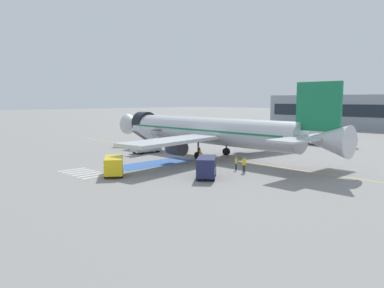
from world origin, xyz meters
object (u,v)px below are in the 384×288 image
boarding_stairs_forward (146,147)px  ground_crew_1 (236,162)px  ground_crew_2 (201,157)px  fuel_tanker (327,137)px  ground_crew_0 (200,153)px  ground_crew_3 (244,164)px  service_van_0 (207,166)px  service_van_1 (114,165)px  airliner (208,131)px

boarding_stairs_forward → ground_crew_1: bearing=-3.1°
ground_crew_2 → fuel_tanker: bearing=-108.9°
fuel_tanker → ground_crew_0: 29.29m
ground_crew_3 → boarding_stairs_forward: bearing=-48.4°
fuel_tanker → ground_crew_1: bearing=12.8°
service_van_0 → service_van_1: 10.65m
fuel_tanker → service_van_1: 44.40m
ground_crew_1 → ground_crew_2: (-5.81, -0.34, 0.09)m
fuel_tanker → service_van_1: bearing=1.0°
service_van_1 → ground_crew_0: 15.52m
ground_crew_0 → ground_crew_1: 9.51m
ground_crew_0 → service_van_1: bearing=133.4°
service_van_0 → ground_crew_2: service_van_0 is taller
airliner → service_van_0: size_ratio=9.58×
ground_crew_0 → ground_crew_2: size_ratio=0.94×
service_van_0 → airliner: bearing=93.2°
airliner → service_van_0: (10.94, -11.76, -2.55)m
fuel_tanker → service_van_1: (-3.83, -44.23, -0.43)m
fuel_tanker → ground_crew_2: 31.99m
ground_crew_0 → ground_crew_1: bearing=-159.1°
airliner → ground_crew_3: bearing=-117.6°
ground_crew_2 → ground_crew_3: size_ratio=0.98×
fuel_tanker → ground_crew_3: bearing=15.6°
ground_crew_1 → ground_crew_2: size_ratio=0.92×
airliner → boarding_stairs_forward: bearing=115.3°
fuel_tanker → ground_crew_0: bearing=-4.5°
airliner → service_van_1: 18.71m
ground_crew_3 → service_van_1: bearing=8.7°
fuel_tanker → service_van_1: fuel_tanker is taller
fuel_tanker → service_van_0: (4.55, -37.65, -0.32)m
boarding_stairs_forward → service_van_0: bearing=-19.1°
service_van_1 → airliner: bearing=-137.8°
airliner → ground_crew_2: size_ratio=23.40×
service_van_1 → ground_crew_3: service_van_1 is taller
fuel_tanker → ground_crew_3: size_ratio=5.75×
service_van_1 → ground_crew_3: size_ratio=2.60×
airliner → service_van_1: (2.56, -18.35, -2.66)m
airliner → service_van_0: bearing=-136.8°
service_van_0 → ground_crew_3: 5.58m
boarding_stairs_forward → ground_crew_0: size_ratio=3.04×
fuel_tanker → ground_crew_2: (-2.03, -31.92, -0.64)m
ground_crew_1 → service_van_1: bearing=-59.7°
airliner → service_van_1: airliner is taller
service_van_0 → fuel_tanker: bearing=57.2°
ground_crew_2 → airliner: bearing=-69.5°
ground_crew_1 → ground_crew_3: bearing=42.5°
ground_crew_0 → ground_crew_3: bearing=-159.4°
airliner → ground_crew_3: 13.71m
airliner → fuel_tanker: bearing=-13.6°
service_van_1 → ground_crew_2: service_van_1 is taller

